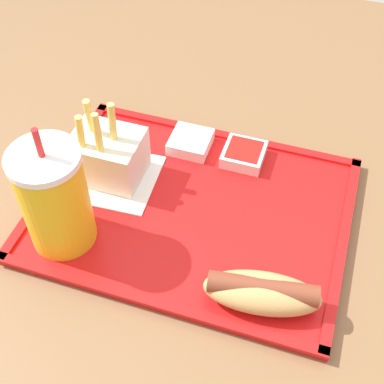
{
  "coord_description": "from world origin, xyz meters",
  "views": [
    {
      "loc": [
        -0.13,
        0.41,
        1.28
      ],
      "look_at": [
        0.01,
        0.0,
        0.8
      ],
      "focal_mm": 50.0,
      "sensor_mm": 36.0,
      "label": 1
    }
  ],
  "objects": [
    {
      "name": "sauce_cup_ketchup",
      "position": [
        -0.03,
        -0.1,
        0.78
      ],
      "size": [
        0.05,
        0.05,
        0.02
      ],
      "color": "silver",
      "rests_on": "food_tray"
    },
    {
      "name": "fries_carton",
      "position": [
        0.13,
        -0.02,
        0.81
      ],
      "size": [
        0.09,
        0.07,
        0.12
      ],
      "color": "silver",
      "rests_on": "food_tray"
    },
    {
      "name": "paper_napkin",
      "position": [
        0.12,
        -0.01,
        0.77
      ],
      "size": [
        0.13,
        0.11,
        0.0
      ],
      "color": "white",
      "rests_on": "food_tray"
    },
    {
      "name": "sauce_cup_mayo",
      "position": [
        0.04,
        -0.1,
        0.78
      ],
      "size": [
        0.05,
        0.05,
        0.02
      ],
      "color": "silver",
      "rests_on": "food_tray"
    },
    {
      "name": "dining_table",
      "position": [
        0.0,
        0.0,
        0.38
      ],
      "size": [
        1.04,
        1.2,
        0.76
      ],
      "color": "brown",
      "rests_on": "ground_plane"
    },
    {
      "name": "food_tray",
      "position": [
        0.01,
        0.0,
        0.77
      ],
      "size": [
        0.38,
        0.29,
        0.01
      ],
      "color": "red",
      "rests_on": "dining_table"
    },
    {
      "name": "hot_dog_far",
      "position": [
        -0.11,
        0.11,
        0.79
      ],
      "size": [
        0.13,
        0.07,
        0.04
      ],
      "color": "tan",
      "rests_on": "food_tray"
    },
    {
      "name": "soda_cup",
      "position": [
        0.14,
        0.09,
        0.84
      ],
      "size": [
        0.08,
        0.08,
        0.17
      ],
      "color": "gold",
      "rests_on": "food_tray"
    }
  ]
}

